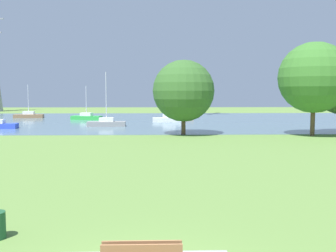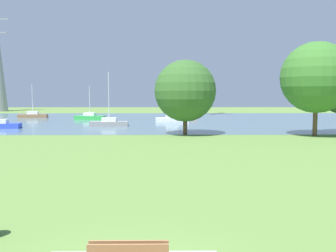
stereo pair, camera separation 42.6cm
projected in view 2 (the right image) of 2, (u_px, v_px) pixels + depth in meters
name	position (u px, v px, depth m)	size (l,w,h in m)	color
ground_plane	(153.00, 146.00, 30.37)	(160.00, 160.00, 0.00)	olive
water_surface	(157.00, 120.00, 58.25)	(140.00, 40.00, 0.02)	slate
sailboat_gray	(109.00, 123.00, 48.11)	(4.85, 1.66, 6.88)	gray
sailboat_brown	(33.00, 115.00, 64.23)	(4.92, 1.96, 5.60)	brown
sailboat_blue	(0.00, 125.00, 45.20)	(4.88, 1.79, 6.90)	blue
sailboat_orange	(183.00, 114.00, 66.00)	(4.89, 1.81, 7.31)	orange
sailboat_green	(90.00, 117.00, 59.87)	(5.02, 2.61, 5.35)	green
sailboat_white	(172.00, 119.00, 55.43)	(4.89, 1.80, 5.62)	white
tree_east_near	(185.00, 91.00, 38.22)	(6.26, 6.26, 7.60)	brown
tree_west_far	(317.00, 78.00, 36.95)	(6.98, 6.98, 9.26)	brown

